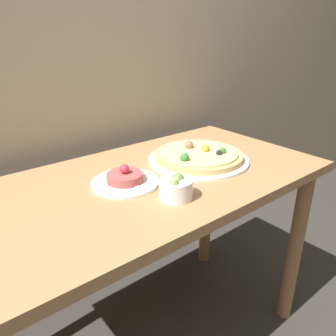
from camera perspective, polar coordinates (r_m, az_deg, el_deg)
The scene contains 5 objects.
back_wall at distance 1.39m, azimuth -16.27°, elevation 24.84°, with size 8.00×0.05×2.60m.
dining_table at distance 1.15m, azimuth -3.55°, elevation -7.33°, with size 1.27×0.65×0.78m.
pizza_plate at distance 1.24m, azimuth 5.32°, elevation 2.06°, with size 0.38×0.38×0.06m.
tartare_plate at distance 1.06m, azimuth -7.50°, elevation -2.05°, with size 0.22×0.22×0.07m.
small_bowl at distance 0.96m, azimuth 1.36°, elevation -3.41°, with size 0.10×0.10×0.07m.
Camera 1 is at (-0.57, -0.49, 1.23)m, focal length 35.00 mm.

